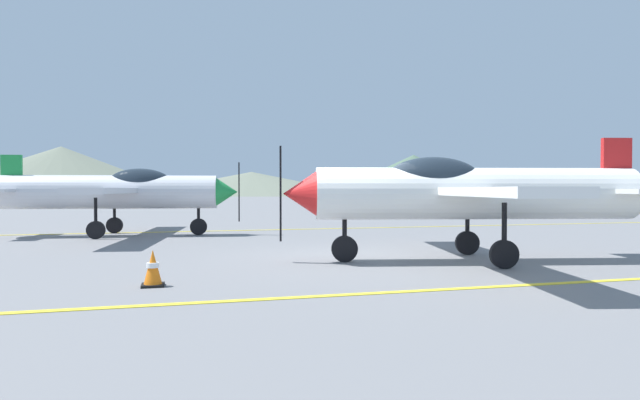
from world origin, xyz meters
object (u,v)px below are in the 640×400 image
Objects in this scene: car_sedan at (431,201)px; traffic_cone_front at (153,268)px; airplane_near at (461,192)px; airplane_mid at (121,191)px.

traffic_cone_front is (-15.82, -21.51, -0.56)m from car_sedan.
airplane_near is 15.16× the size of traffic_cone_front.
airplane_mid is 20.75m from car_sedan.
airplane_mid is 15.21× the size of traffic_cone_front.
airplane_near is 2.00× the size of car_sedan.
airplane_near is at bearing -48.01° from airplane_mid.
traffic_cone_front is at bearing -167.70° from airplane_near.
airplane_near reaches higher than traffic_cone_front.
airplane_mid is at bearing -146.22° from car_sedan.
airplane_mid reaches higher than car_sedan.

